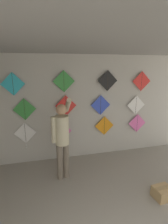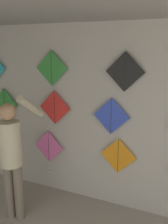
# 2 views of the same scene
# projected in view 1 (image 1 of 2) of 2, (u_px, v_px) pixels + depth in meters

# --- Properties ---
(back_panel) EXTENTS (5.84, 0.06, 2.80)m
(back_panel) POSITION_uv_depth(u_px,v_px,m) (83.00, 108.00, 4.74)
(back_panel) COLOR #BCB7AD
(back_panel) RESTS_ON ground
(ceiling_slab) EXTENTS (5.84, 4.97, 0.04)m
(ceiling_slab) POSITION_uv_depth(u_px,v_px,m) (118.00, 43.00, 2.40)
(ceiling_slab) COLOR gray
(shopkeeper) EXTENTS (0.46, 0.68, 1.86)m
(shopkeeper) POSITION_uv_depth(u_px,v_px,m) (62.00, 135.00, 3.81)
(shopkeeper) COLOR #726656
(shopkeeper) RESTS_ON ground
(cardboard_box) EXTENTS (0.37, 0.32, 0.24)m
(cardboard_box) POSITION_uv_depth(u_px,v_px,m) (163.00, 193.00, 3.40)
(cardboard_box) COLOR tan
(cardboard_box) RESTS_ON ground
(kite_0) EXTENTS (0.55, 0.04, 0.69)m
(kite_0) POSITION_uv_depth(u_px,v_px,m) (25.00, 134.00, 4.45)
(kite_0) COLOR white
(kite_1) EXTENTS (0.55, 0.04, 0.76)m
(kite_1) POSITION_uv_depth(u_px,v_px,m) (61.00, 133.00, 4.68)
(kite_1) COLOR pink
(kite_2) EXTENTS (0.55, 0.01, 0.55)m
(kite_2) POSITION_uv_depth(u_px,v_px,m) (104.00, 126.00, 4.94)
(kite_2) COLOR orange
(kite_3) EXTENTS (0.55, 0.01, 0.55)m
(kite_3) POSITION_uv_depth(u_px,v_px,m) (137.00, 123.00, 5.18)
(kite_3) COLOR pink
(kite_4) EXTENTS (0.55, 0.01, 0.55)m
(kite_4) POSITION_uv_depth(u_px,v_px,m) (25.00, 109.00, 4.29)
(kite_4) COLOR #338C38
(kite_5) EXTENTS (0.55, 0.01, 0.55)m
(kite_5) POSITION_uv_depth(u_px,v_px,m) (66.00, 106.00, 4.52)
(kite_5) COLOR red
(kite_6) EXTENTS (0.55, 0.01, 0.55)m
(kite_6) POSITION_uv_depth(u_px,v_px,m) (101.00, 105.00, 4.75)
(kite_6) COLOR blue
(kite_7) EXTENTS (0.55, 0.01, 0.55)m
(kite_7) POSITION_uv_depth(u_px,v_px,m) (136.00, 105.00, 5.01)
(kite_7) COLOR white
(kite_8) EXTENTS (0.55, 0.01, 0.55)m
(kite_8) POSITION_uv_depth(u_px,v_px,m) (13.00, 84.00, 4.09)
(kite_8) COLOR #28B2C6
(kite_9) EXTENTS (0.55, 0.01, 0.55)m
(kite_9) POSITION_uv_depth(u_px,v_px,m) (64.00, 81.00, 4.35)
(kite_9) COLOR #338C38
(kite_10) EXTENTS (0.55, 0.01, 0.55)m
(kite_10) POSITION_uv_depth(u_px,v_px,m) (108.00, 81.00, 4.63)
(kite_10) COLOR black
(kite_11) EXTENTS (0.55, 0.01, 0.55)m
(kite_11) POSITION_uv_depth(u_px,v_px,m) (142.00, 81.00, 4.87)
(kite_11) COLOR red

